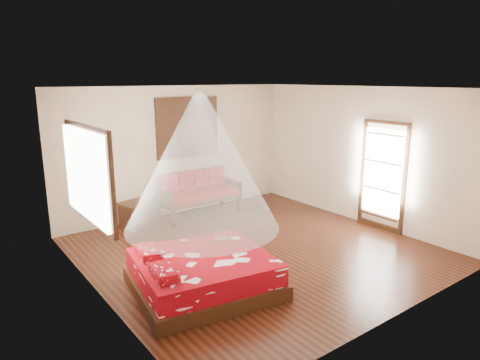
% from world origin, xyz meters
% --- Properties ---
extents(room, '(5.54, 5.54, 2.84)m').
position_xyz_m(room, '(0.00, 0.00, 1.40)').
color(room, black).
rests_on(room, ground).
extents(bed, '(2.16, 2.01, 0.63)m').
position_xyz_m(bed, '(-1.51, -0.68, 0.25)').
color(bed, black).
rests_on(bed, floor).
extents(daybed, '(1.79, 0.80, 0.95)m').
position_xyz_m(daybed, '(0.25, 2.38, 0.52)').
color(daybed, black).
rests_on(daybed, floor).
extents(storage_chest, '(0.82, 0.67, 0.50)m').
position_xyz_m(storage_chest, '(-1.10, 2.45, 0.26)').
color(storage_chest, black).
rests_on(storage_chest, floor).
extents(shutter_panel, '(1.52, 0.06, 1.32)m').
position_xyz_m(shutter_panel, '(0.25, 2.72, 1.90)').
color(shutter_panel, black).
rests_on(shutter_panel, wall_back).
extents(window_left, '(0.10, 1.74, 1.34)m').
position_xyz_m(window_left, '(-2.71, 0.20, 1.70)').
color(window_left, black).
rests_on(window_left, wall_left).
extents(glazed_door, '(0.08, 1.02, 2.16)m').
position_xyz_m(glazed_door, '(2.72, -0.60, 1.07)').
color(glazed_door, black).
rests_on(glazed_door, floor).
extents(wine_tray, '(0.24, 0.24, 0.20)m').
position_xyz_m(wine_tray, '(-0.91, -0.29, 0.55)').
color(wine_tray, brown).
rests_on(wine_tray, bed).
extents(mosquito_net_main, '(2.12, 2.12, 1.80)m').
position_xyz_m(mosquito_net_main, '(-1.50, -0.68, 1.85)').
color(mosquito_net_main, white).
rests_on(mosquito_net_main, ceiling).
extents(mosquito_net_daybed, '(0.99, 0.99, 1.50)m').
position_xyz_m(mosquito_net_daybed, '(0.25, 2.25, 2.00)').
color(mosquito_net_daybed, white).
rests_on(mosquito_net_daybed, ceiling).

